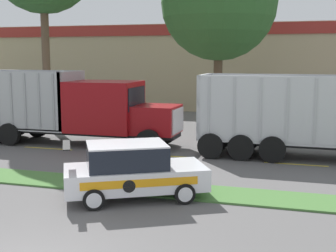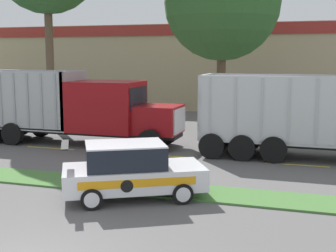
{
  "view_description": "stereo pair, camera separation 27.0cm",
  "coord_description": "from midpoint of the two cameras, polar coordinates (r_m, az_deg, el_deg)",
  "views": [
    {
      "loc": [
        5.24,
        -7.2,
        4.15
      ],
      "look_at": [
        0.63,
        8.15,
        1.73
      ],
      "focal_mm": 50.0,
      "sensor_mm": 36.0,
      "label": 1
    },
    {
      "loc": [
        5.5,
        -7.12,
        4.15
      ],
      "look_at": [
        0.63,
        8.15,
        1.73
      ],
      "focal_mm": 50.0,
      "sensor_mm": 36.0,
      "label": 2
    }
  ],
  "objects": [
    {
      "name": "grass_verge",
      "position": [
        15.0,
        -4.96,
        -7.39
      ],
      "size": [
        120.0,
        1.64,
        0.06
      ],
      "primitive_type": "cube",
      "color": "#477538",
      "rests_on": "ground_plane"
    },
    {
      "name": "centre_line_3",
      "position": [
        21.81,
        -14.75,
        -2.66
      ],
      "size": [
        2.4,
        0.14,
        0.01
      ],
      "primitive_type": "cube",
      "color": "yellow",
      "rests_on": "ground_plane"
    },
    {
      "name": "centre_line_4",
      "position": [
        19.57,
        -1.1,
        -3.64
      ],
      "size": [
        2.4,
        0.14,
        0.01
      ],
      "primitive_type": "cube",
      "color": "yellow",
      "rests_on": "ground_plane"
    },
    {
      "name": "centre_line_5",
      "position": [
        18.68,
        14.92,
        -4.53
      ],
      "size": [
        2.4,
        0.14,
        0.01
      ],
      "primitive_type": "cube",
      "color": "yellow",
      "rests_on": "ground_plane"
    },
    {
      "name": "dump_truck_lead",
      "position": [
        22.18,
        -10.76,
        1.82
      ],
      "size": [
        10.88,
        2.66,
        3.5
      ],
      "color": "black",
      "rests_on": "ground_plane"
    },
    {
      "name": "rally_car",
      "position": [
        13.75,
        -4.93,
        -5.41
      ],
      "size": [
        4.47,
        3.6,
        1.67
      ],
      "color": "white",
      "rests_on": "ground_plane"
    },
    {
      "name": "store_building_backdrop",
      "position": [
        40.4,
        5.68,
        7.26
      ],
      "size": [
        41.7,
        12.1,
        6.47
      ],
      "color": "tan",
      "rests_on": "ground_plane"
    }
  ]
}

